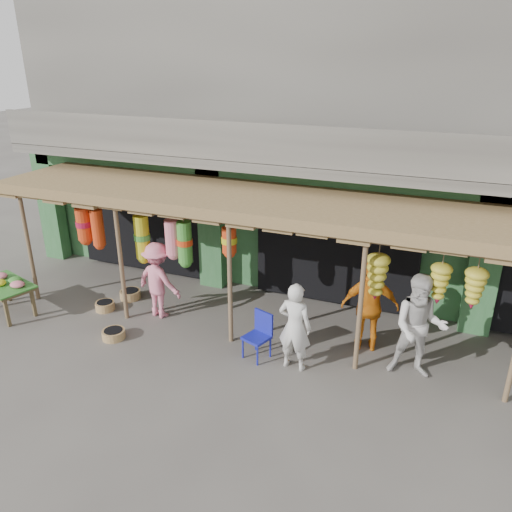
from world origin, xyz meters
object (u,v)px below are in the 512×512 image
at_px(blue_chair, 260,333).
at_px(person_shopper, 158,280).
at_px(flower_table, 6,285).
at_px(person_right, 419,327).
at_px(person_front, 295,327).
at_px(person_vendor, 370,306).

xyz_separation_m(blue_chair, person_shopper, (-2.60, 0.66, 0.34)).
relative_size(flower_table, person_right, 0.81).
distance_m(person_front, person_shopper, 3.40).
relative_size(flower_table, person_vendor, 0.86).
xyz_separation_m(person_vendor, person_shopper, (-4.44, -0.36, -0.07)).
height_order(person_right, person_vendor, person_right).
bearing_deg(person_shopper, person_vendor, -164.93).
bearing_deg(person_front, person_shopper, -9.31).
bearing_deg(blue_chair, flower_table, -155.30).
relative_size(person_front, person_vendor, 0.92).
bearing_deg(person_right, person_shopper, 171.24).
xyz_separation_m(person_right, person_vendor, (-0.94, 0.54, -0.05)).
relative_size(flower_table, person_front, 0.93).
distance_m(flower_table, person_front, 6.48).
bearing_deg(person_shopper, flower_table, 30.62).
bearing_deg(blue_chair, person_vendor, 48.86).
xyz_separation_m(blue_chair, person_right, (2.78, 0.48, 0.46)).
height_order(person_front, person_shopper, person_shopper).
bearing_deg(blue_chair, person_front, 11.11).
relative_size(person_front, person_right, 0.87).
bearing_deg(flower_table, person_vendor, 28.38).
distance_m(blue_chair, person_shopper, 2.70).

